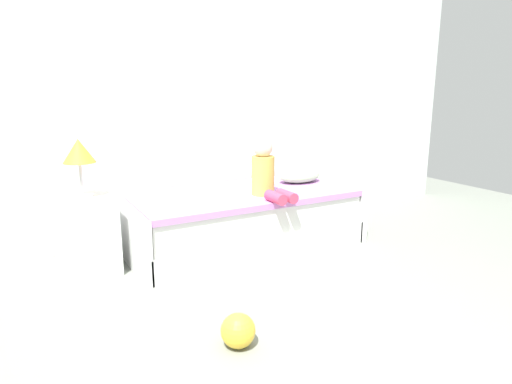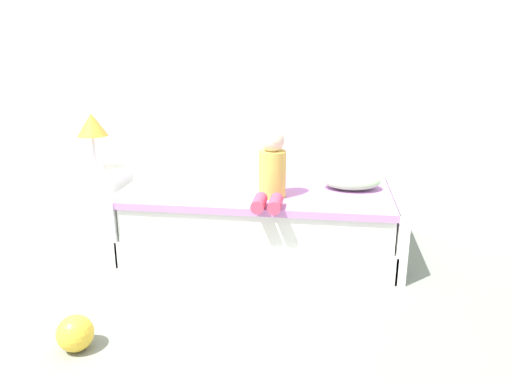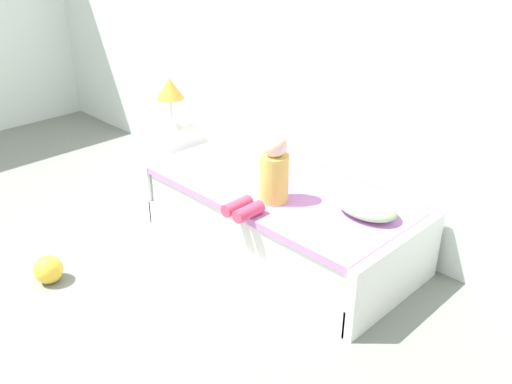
% 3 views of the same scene
% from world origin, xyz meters
% --- Properties ---
extents(wall_rear, '(7.20, 0.10, 2.90)m').
position_xyz_m(wall_rear, '(0.00, 2.60, 1.45)').
color(wall_rear, silver).
rests_on(wall_rear, ground).
extents(bed, '(2.11, 1.00, 0.50)m').
position_xyz_m(bed, '(0.52, 2.00, 0.25)').
color(bed, white).
rests_on(bed, ground).
extents(nightstand, '(0.44, 0.44, 0.60)m').
position_xyz_m(nightstand, '(-0.83, 2.05, 0.30)').
color(nightstand, white).
rests_on(nightstand, ground).
extents(table_lamp, '(0.24, 0.24, 0.45)m').
position_xyz_m(table_lamp, '(-0.83, 2.05, 0.94)').
color(table_lamp, silver).
rests_on(table_lamp, nightstand).
extents(child_figure, '(0.20, 0.51, 0.50)m').
position_xyz_m(child_figure, '(0.63, 1.77, 0.70)').
color(child_figure, gold).
rests_on(child_figure, bed).
extents(pillow, '(0.44, 0.30, 0.13)m').
position_xyz_m(pillow, '(1.21, 2.10, 0.56)').
color(pillow, '#99CC8C').
rests_on(pillow, bed).
extents(toy_ball, '(0.20, 0.20, 0.20)m').
position_xyz_m(toy_ball, '(-0.28, 0.52, 0.10)').
color(toy_ball, yellow).
rests_on(toy_ball, ground).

